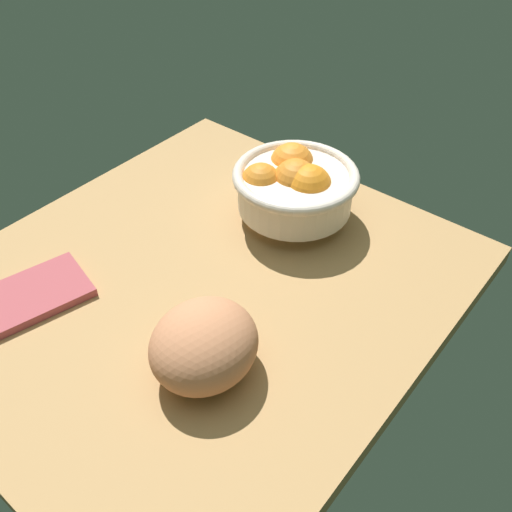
# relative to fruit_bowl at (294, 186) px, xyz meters

# --- Properties ---
(ground_plane) EXTENTS (0.69, 0.62, 0.03)m
(ground_plane) POSITION_rel_fruit_bowl_xyz_m (0.20, -0.01, -0.07)
(ground_plane) COLOR tan
(fruit_bowl) EXTENTS (0.19, 0.19, 0.10)m
(fruit_bowl) POSITION_rel_fruit_bowl_xyz_m (0.00, 0.00, 0.00)
(fruit_bowl) COLOR silver
(fruit_bowl) RESTS_ON ground
(bread_loaf) EXTENTS (0.14, 0.13, 0.09)m
(bread_loaf) POSITION_rel_fruit_bowl_xyz_m (0.30, 0.10, -0.01)
(bread_loaf) COLOR tan
(bread_loaf) RESTS_ON ground
(napkin_folded) EXTENTS (0.16, 0.13, 0.01)m
(napkin_folded) POSITION_rel_fruit_bowl_xyz_m (0.36, -0.16, -0.05)
(napkin_folded) COLOR #AC4951
(napkin_folded) RESTS_ON ground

